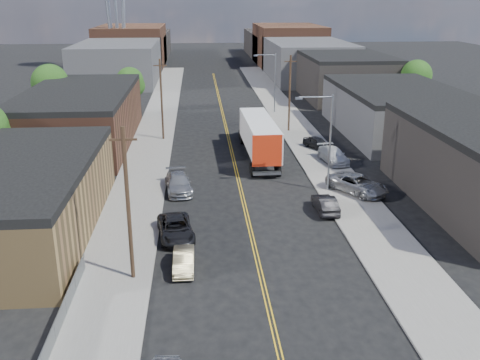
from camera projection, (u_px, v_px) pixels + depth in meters
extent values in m
plane|color=black|center=(223.00, 114.00, 81.93)|extent=(260.00, 260.00, 0.00)
cube|color=gold|center=(229.00, 138.00, 67.80)|extent=(0.32, 120.00, 0.01)
cube|color=slate|center=(153.00, 139.00, 67.05)|extent=(5.00, 140.00, 0.15)
cube|color=slate|center=(302.00, 136.00, 68.49)|extent=(5.00, 140.00, 0.15)
cube|color=olive|center=(11.00, 202.00, 40.18)|extent=(12.00, 22.00, 5.00)
cube|color=black|center=(6.00, 166.00, 39.27)|extent=(12.00, 22.00, 0.60)
cube|color=#4D2B1E|center=(80.00, 119.00, 64.51)|extent=(12.00, 26.00, 6.00)
cube|color=black|center=(78.00, 92.00, 63.43)|extent=(12.00, 26.00, 0.60)
cube|color=navy|center=(429.00, 169.00, 44.22)|extent=(0.30, 20.00, 0.80)
cube|color=#38383B|center=(396.00, 113.00, 69.51)|extent=(14.00, 24.00, 5.50)
cube|color=black|center=(399.00, 89.00, 68.51)|extent=(14.00, 24.00, 0.60)
cube|color=black|center=(344.00, 78.00, 93.75)|extent=(14.00, 22.00, 7.00)
cube|color=black|center=(346.00, 56.00, 92.51)|extent=(14.00, 22.00, 0.60)
cube|color=#38383B|center=(119.00, 62.00, 112.08)|extent=(16.00, 30.00, 8.00)
cube|color=#38383B|center=(307.00, 60.00, 115.10)|extent=(16.00, 30.00, 8.00)
cube|color=#4D2B1E|center=(132.00, 46.00, 135.30)|extent=(16.00, 26.00, 10.00)
cube|color=#4D2B1E|center=(288.00, 45.00, 138.33)|extent=(16.00, 26.00, 10.00)
cube|color=black|center=(140.00, 45.00, 154.63)|extent=(16.00, 40.00, 7.00)
cube|color=black|center=(277.00, 44.00, 157.66)|extent=(16.00, 40.00, 7.00)
cylinder|color=gray|center=(115.00, 5.00, 122.46)|extent=(0.80, 0.80, 30.00)
cylinder|color=gray|center=(106.00, 6.00, 120.67)|extent=(1.94, 1.94, 29.98)
cylinder|color=gray|center=(122.00, 6.00, 120.93)|extent=(1.94, 1.94, 29.98)
cylinder|color=gray|center=(109.00, 5.00, 123.98)|extent=(1.94, 1.94, 29.98)
cylinder|color=gray|center=(124.00, 5.00, 124.25)|extent=(1.94, 1.94, 29.98)
cylinder|color=gray|center=(330.00, 144.00, 48.09)|extent=(0.18, 0.18, 9.00)
cylinder|color=gray|center=(316.00, 97.00, 46.57)|extent=(3.00, 0.12, 0.12)
cube|color=gray|center=(299.00, 98.00, 46.49)|extent=(0.60, 0.25, 0.18)
cylinder|color=gray|center=(275.00, 84.00, 81.06)|extent=(0.18, 0.18, 9.00)
cylinder|color=gray|center=(266.00, 55.00, 79.54)|extent=(3.00, 0.12, 0.12)
cube|color=gray|center=(256.00, 56.00, 79.46)|extent=(0.60, 0.25, 0.18)
cylinder|color=black|center=(128.00, 206.00, 32.57)|extent=(0.26, 0.26, 10.00)
cube|color=black|center=(123.00, 140.00, 31.20)|extent=(1.60, 0.12, 0.12)
cylinder|color=black|center=(162.00, 100.00, 65.54)|extent=(0.26, 0.26, 10.00)
cube|color=black|center=(160.00, 66.00, 64.17)|extent=(1.60, 0.12, 0.12)
cylinder|color=black|center=(290.00, 94.00, 69.61)|extent=(0.26, 0.26, 10.00)
cube|color=black|center=(291.00, 61.00, 68.24)|extent=(1.60, 0.12, 0.12)
cube|color=slate|center=(55.00, 334.00, 27.64)|extent=(0.02, 16.00, 1.20)
cube|color=slate|center=(53.00, 324.00, 27.44)|extent=(0.05, 16.00, 0.05)
cylinder|color=black|center=(53.00, 108.00, 74.67)|extent=(0.36, 0.36, 4.50)
sphere|color=#14350E|center=(50.00, 82.00, 73.49)|extent=(5.04, 5.04, 5.04)
sphere|color=#14350E|center=(56.00, 89.00, 74.11)|extent=(3.96, 3.96, 3.96)
sphere|color=#14350E|center=(46.00, 88.00, 73.28)|extent=(3.60, 3.60, 3.60)
cylinder|color=black|center=(131.00, 101.00, 82.14)|extent=(0.36, 0.36, 3.75)
sphere|color=#14350E|center=(130.00, 81.00, 81.16)|extent=(4.20, 4.20, 4.20)
sphere|color=#14350E|center=(134.00, 86.00, 81.73)|extent=(3.30, 3.30, 3.30)
sphere|color=#14350E|center=(126.00, 85.00, 80.92)|extent=(3.00, 3.00, 3.00)
cylinder|color=black|center=(414.00, 97.00, 83.50)|extent=(0.36, 0.36, 4.25)
sphere|color=#14350E|center=(416.00, 75.00, 82.39)|extent=(4.76, 4.76, 4.76)
sphere|color=#14350E|center=(419.00, 80.00, 83.00)|extent=(3.74, 3.74, 3.74)
sphere|color=#14350E|center=(414.00, 80.00, 82.17)|extent=(3.40, 3.40, 3.40)
cube|color=silver|center=(259.00, 134.00, 58.13)|extent=(3.22, 13.47, 3.13)
cube|color=#A8230C|center=(267.00, 151.00, 51.81)|extent=(2.93, 0.19, 3.15)
cube|color=gray|center=(267.00, 173.00, 52.56)|extent=(2.77, 0.66, 0.25)
cube|color=black|center=(252.00, 127.00, 66.29)|extent=(2.87, 3.64, 3.46)
cylinder|color=black|center=(265.00, 169.00, 53.90)|extent=(2.93, 1.18, 1.12)
cylinder|color=black|center=(252.00, 136.00, 66.68)|extent=(2.82, 1.18, 1.12)
imported|color=#887C59|center=(184.00, 261.00, 35.17)|extent=(1.37, 3.88, 1.28)
imported|color=black|center=(176.00, 228.00, 39.81)|extent=(3.18, 5.63, 1.49)
imported|color=gray|center=(178.00, 183.00, 49.20)|extent=(2.92, 5.80, 1.61)
imported|color=black|center=(325.00, 204.00, 44.56)|extent=(1.61, 4.34, 1.42)
imported|color=gray|center=(357.00, 184.00, 48.50)|extent=(5.56, 6.47, 1.65)
imported|color=silver|center=(333.00, 155.00, 57.49)|extent=(2.86, 5.50, 1.52)
imported|color=black|center=(317.00, 143.00, 62.65)|extent=(3.34, 4.22, 1.35)
imported|color=black|center=(252.00, 132.00, 67.36)|extent=(3.11, 6.08, 1.64)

